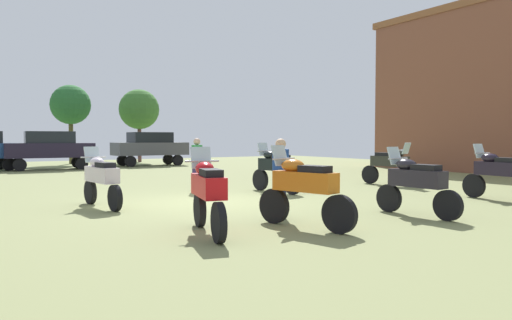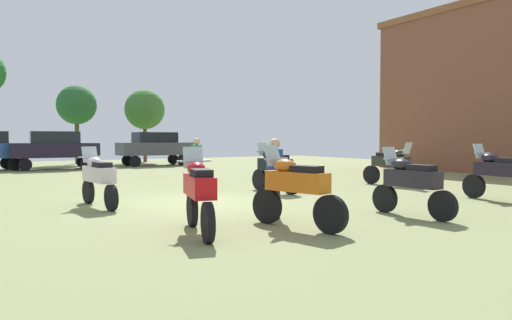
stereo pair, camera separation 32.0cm
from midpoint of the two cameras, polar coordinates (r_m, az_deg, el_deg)
name	(u,v)px [view 2 (the right image)]	position (r m, az deg, el deg)	size (l,w,h in m)	color
ground_plane	(207,202)	(12.52, -5.11, -5.00)	(44.00, 52.00, 0.02)	olive
motorcycle_1	(411,183)	(10.65, 18.67, -2.56)	(0.62, 2.08, 1.45)	black
motorcycle_2	(274,168)	(14.63, 2.79, -0.97)	(0.62, 2.19, 1.50)	black
motorcycle_3	(199,192)	(8.32, -5.66, -3.73)	(0.76, 2.11, 1.48)	black
motorcycle_4	(391,164)	(17.41, 16.20, -0.50)	(0.69, 2.25, 1.50)	black
motorcycle_6	(498,173)	(14.17, 27.28, -1.38)	(0.62, 2.17, 1.49)	black
motorcycle_8	(98,177)	(12.06, -17.38, -1.98)	(0.62, 2.17, 1.44)	black
motorcycle_9	(296,188)	(8.83, 5.76, -3.30)	(0.76, 2.12, 1.51)	black
car_1	(55,147)	(27.50, -22.33, 1.40)	(4.41, 2.07, 2.00)	black
car_2	(155,146)	(29.65, -11.55, 1.62)	(4.35, 1.92, 2.00)	black
person_1	(197,160)	(15.29, -6.43, 0.00)	(0.46, 0.46, 1.65)	#31244F
person_2	(275,172)	(9.87, 3.13, -1.44)	(0.36, 0.36, 1.63)	#1E2741
tree_1	(77,105)	(33.37, -20.16, 6.07)	(2.52, 2.52, 5.06)	#4D4925
tree_5	(145,110)	(34.45, -12.74, 5.81)	(2.75, 2.75, 5.01)	brown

